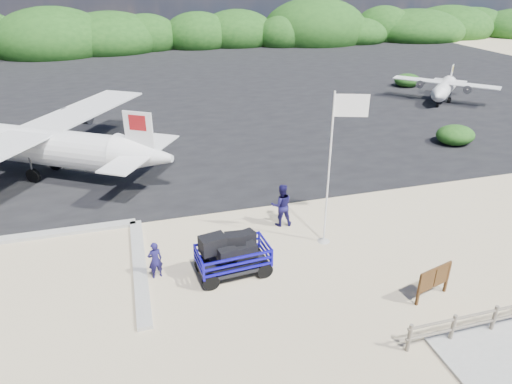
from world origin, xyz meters
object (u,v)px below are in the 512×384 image
(baggage_cart, at_px, (233,274))
(crew_b, at_px, (281,205))
(signboard, at_px, (430,298))
(flagpole, at_px, (323,241))
(aircraft_large, at_px, (367,100))
(aircraft_small, at_px, (35,83))
(crew_a, at_px, (155,260))

(baggage_cart, distance_m, crew_b, 4.29)
(signboard, bearing_deg, flagpole, 100.59)
(baggage_cart, distance_m, flagpole, 4.35)
(signboard, height_order, aircraft_large, aircraft_large)
(signboard, relative_size, aircraft_small, 0.23)
(crew_b, bearing_deg, aircraft_small, -58.80)
(signboard, height_order, crew_b, crew_b)
(flagpole, bearing_deg, aircraft_large, 57.59)
(crew_a, height_order, aircraft_small, crew_a)
(aircraft_large, height_order, aircraft_small, aircraft_large)
(aircraft_large, bearing_deg, baggage_cart, 83.74)
(crew_b, distance_m, aircraft_large, 23.20)
(aircraft_small, bearing_deg, baggage_cart, 64.35)
(crew_a, xyz_separation_m, aircraft_large, (19.78, 20.79, -0.74))
(baggage_cart, bearing_deg, flagpole, 11.44)
(signboard, bearing_deg, baggage_cart, 137.97)
(crew_b, bearing_deg, signboard, 125.92)
(crew_b, xyz_separation_m, aircraft_small, (-14.79, 33.53, -0.98))
(flagpole, relative_size, crew_b, 3.24)
(crew_a, relative_size, crew_b, 0.76)
(crew_a, relative_size, aircraft_large, 0.08)
(crew_a, xyz_separation_m, aircraft_small, (-9.12, 35.92, -0.74))
(flagpole, relative_size, aircraft_small, 0.90)
(signboard, relative_size, crew_a, 1.08)
(flagpole, bearing_deg, crew_b, 125.23)
(crew_b, height_order, aircraft_large, aircraft_large)
(flagpole, distance_m, aircraft_small, 38.82)
(baggage_cart, bearing_deg, signboard, -31.75)
(baggage_cart, xyz_separation_m, crew_a, (-2.78, 0.62, 0.74))
(signboard, xyz_separation_m, aircraft_small, (-18.18, 39.76, 0.00))
(crew_a, relative_size, aircraft_small, 0.21)
(flagpole, xyz_separation_m, crew_b, (-1.28, 1.81, 0.98))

